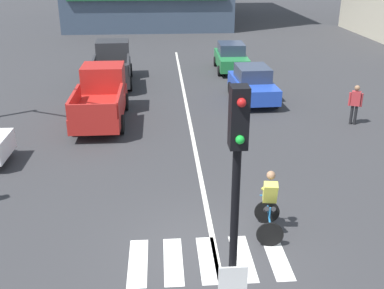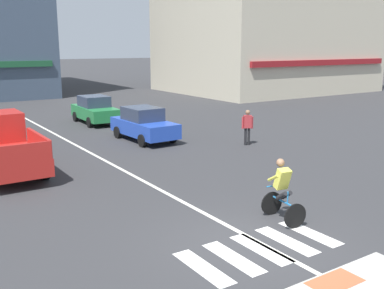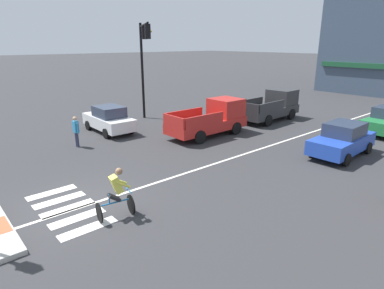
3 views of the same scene
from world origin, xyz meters
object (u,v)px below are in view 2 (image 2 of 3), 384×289
car_blue_eastbound_far (144,124)px  car_green_eastbound_distant (95,110)px  pedestrian_waiting_far_side (247,125)px  cyclist (282,189)px  pickup_truck_red_westbound_far (4,146)px

car_blue_eastbound_far → car_green_eastbound_distant: (-0.11, 6.15, 0.00)m
car_blue_eastbound_far → pedestrian_waiting_far_side: bearing=-46.0°
car_green_eastbound_distant → cyclist: 17.63m
cyclist → pedestrian_waiting_far_side: bearing=55.4°
pickup_truck_red_westbound_far → pedestrian_waiting_far_side: bearing=-8.1°
car_blue_eastbound_far → car_green_eastbound_distant: size_ratio=1.00×
cyclist → pedestrian_waiting_far_side: (5.34, 7.73, 0.11)m
pedestrian_waiting_far_side → cyclist: bearing=-124.6°
pickup_truck_red_westbound_far → cyclist: pickup_truck_red_westbound_far is taller
car_green_eastbound_distant → car_blue_eastbound_far: bearing=-88.9°
car_blue_eastbound_far → pedestrian_waiting_far_side: 5.11m
car_green_eastbound_distant → pedestrian_waiting_far_side: bearing=-69.5°
car_green_eastbound_distant → cyclist: size_ratio=2.46×
cyclist → pedestrian_waiting_far_side: size_ratio=1.01×
pedestrian_waiting_far_side → car_blue_eastbound_far: bearing=134.0°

